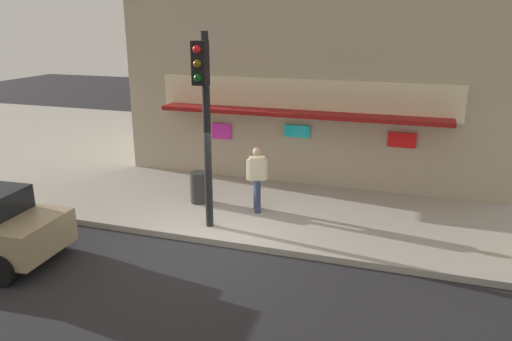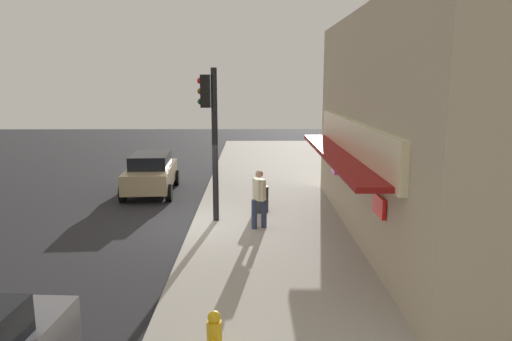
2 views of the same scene
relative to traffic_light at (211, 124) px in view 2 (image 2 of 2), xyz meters
The scene contains 8 objects.
ground_plane 3.19m from the traffic_light, 61.05° to the right, with size 58.98×58.98×0.00m, color #232326.
sidewalk 6.94m from the traffic_light, 86.94° to the left, with size 39.32×13.66×0.15m, color #A39E93.
corner_building 8.01m from the traffic_light, 80.27° to the left, with size 11.64×8.73×6.07m.
traffic_light is the anchor object (origin of this frame).
fire_hydrant 7.63m from the traffic_light, ahead, with size 0.48×0.24×0.73m.
trash_can 3.09m from the traffic_light, 121.37° to the left, with size 0.48×0.48×0.86m, color #2D2D2D.
pedestrian 2.60m from the traffic_light, 61.14° to the left, with size 0.54×0.49×1.71m.
parked_car_tan 5.56m from the traffic_light, 146.81° to the right, with size 3.99×2.09×1.56m.
Camera 2 is at (13.41, 1.82, 4.36)m, focal length 32.54 mm.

